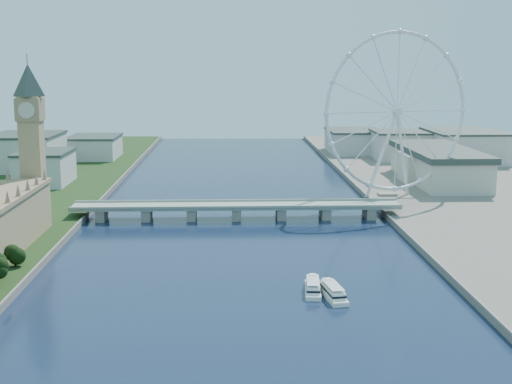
{
  "coord_description": "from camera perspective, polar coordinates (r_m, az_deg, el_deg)",
  "views": [
    {
      "loc": [
        -4.43,
        -170.18,
        102.39
      ],
      "look_at": [
        9.84,
        210.0,
        34.23
      ],
      "focal_mm": 50.0,
      "sensor_mm": 36.0,
      "label": 1
    }
  ],
  "objects": [
    {
      "name": "city_skyline",
      "position": [
        736.54,
        1.27,
        3.49
      ],
      "size": [
        505.0,
        280.0,
        32.0
      ],
      "color": "beige",
      "rests_on": "ground"
    },
    {
      "name": "westminster_bridge",
      "position": [
        479.85,
        -1.58,
        -1.36
      ],
      "size": [
        220.0,
        22.0,
        9.5
      ],
      "color": "gray",
      "rests_on": "ground"
    },
    {
      "name": "tour_boat_near",
      "position": [
        329.19,
        4.57,
        -8.0
      ],
      "size": [
        10.01,
        29.35,
        6.35
      ],
      "primitive_type": null,
      "rotation": [
        0.0,
        0.0,
        -0.09
      ],
      "color": "white",
      "rests_on": "ground"
    },
    {
      "name": "london_eye",
      "position": [
        540.91,
        11.22,
        6.27
      ],
      "size": [
        113.6,
        39.12,
        124.3
      ],
      "color": "silver",
      "rests_on": "ground"
    },
    {
      "name": "county_hall",
      "position": [
        634.74,
        14.3,
        0.56
      ],
      "size": [
        54.0,
        144.0,
        35.0
      ],
      "primitive_type": null,
      "color": "beige",
      "rests_on": "ground"
    },
    {
      "name": "tour_boat_far",
      "position": [
        322.68,
        6.15,
        -8.4
      ],
      "size": [
        11.73,
        30.39,
        6.54
      ],
      "primitive_type": null,
      "rotation": [
        0.0,
        0.0,
        0.14
      ],
      "color": "white",
      "rests_on": "ground"
    },
    {
      "name": "big_ben",
      "position": [
        466.28,
        -17.59,
        5.28
      ],
      "size": [
        20.02,
        20.02,
        110.0
      ],
      "color": "tan",
      "rests_on": "ground"
    }
  ]
}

